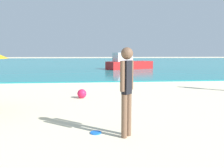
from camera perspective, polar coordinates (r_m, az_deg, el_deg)
water at (r=42.60m, az=-4.70°, el=5.66°), size 160.00×60.00×0.06m
person_standing at (r=4.32m, az=3.75°, el=-0.75°), size 0.30×0.32×1.75m
frisbee at (r=4.75m, az=-4.13°, el=-12.24°), size 0.23×0.23×0.03m
boat_near at (r=22.61m, az=4.15°, el=5.25°), size 4.99×3.44×1.63m
beach_ball at (r=8.31m, az=-7.67°, el=-2.44°), size 0.34×0.34×0.34m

